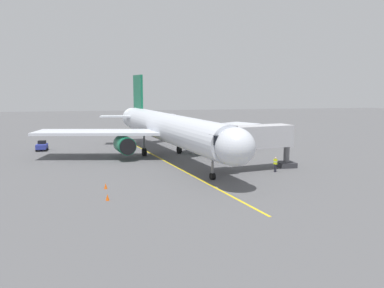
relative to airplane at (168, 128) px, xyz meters
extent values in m
plane|color=#565659|center=(-1.61, -1.04, -4.00)|extent=(220.00, 220.00, 0.00)
cube|color=yellow|center=(-0.06, 6.28, -4.00)|extent=(8.21, 39.24, 0.01)
cylinder|color=silver|center=(-0.06, 0.28, 0.10)|extent=(10.50, 34.08, 3.80)
ellipsoid|color=silver|center=(-3.68, 18.11, 0.10)|extent=(4.33, 4.64, 3.61)
cone|color=silver|center=(3.63, -17.85, 0.10)|extent=(3.95, 3.62, 3.42)
cube|color=black|center=(-3.41, 16.74, 0.65)|extent=(3.48, 2.21, 0.90)
cube|color=silver|center=(-7.67, -5.07, -0.50)|extent=(17.09, 13.75, 0.36)
cylinder|color=#146B47|center=(-5.54, -1.86, -2.00)|extent=(2.93, 3.79, 2.30)
cylinder|color=black|center=(-5.89, -0.15, -2.00)|extent=(2.10, 0.61, 2.10)
cube|color=silver|center=(9.04, -1.67, -0.50)|extent=(17.71, 8.22, 0.36)
cylinder|color=#146B47|center=(5.83, 0.45, -2.00)|extent=(2.93, 3.79, 2.30)
cylinder|color=black|center=(5.48, 2.17, -2.00)|extent=(2.10, 0.61, 2.10)
cube|color=#146B47|center=(3.03, -14.91, 3.90)|extent=(1.31, 4.78, 7.20)
cube|color=silver|center=(-0.16, -15.26, 0.70)|extent=(6.75, 5.24, 0.24)
cube|color=silver|center=(6.11, -13.98, 0.70)|extent=(6.63, 3.11, 0.24)
cylinder|color=slate|center=(-2.75, 13.50, -2.27)|extent=(0.24, 0.24, 2.77)
cylinder|color=black|center=(-2.75, 13.50, -3.65)|extent=(0.58, 0.78, 0.70)
cylinder|color=slate|center=(-2.01, -3.18, -2.07)|extent=(0.24, 0.24, 2.77)
cylinder|color=black|center=(-2.01, -3.18, -3.45)|extent=(0.66, 1.17, 1.10)
cylinder|color=slate|center=(3.09, -2.15, -2.07)|extent=(0.24, 0.24, 2.77)
cylinder|color=black|center=(3.09, -2.15, -3.45)|extent=(0.66, 1.17, 1.10)
cube|color=#B7B7BC|center=(-8.62, 9.76, -0.10)|extent=(9.34, 4.34, 2.50)
cube|color=gray|center=(-4.21, 10.66, -0.10)|extent=(3.38, 3.69, 3.00)
cylinder|color=slate|center=(-13.03, 8.86, -2.05)|extent=(0.70, 0.70, 3.90)
cube|color=#333338|center=(-13.03, 8.86, -3.70)|extent=(2.00, 2.00, 0.60)
cylinder|color=#23232D|center=(-10.61, 11.26, -3.56)|extent=(0.26, 0.26, 0.88)
cube|color=#D8EA19|center=(-10.61, 11.26, -2.82)|extent=(0.44, 0.44, 0.60)
cube|color=silver|center=(-10.61, 11.26, -2.82)|extent=(0.46, 0.46, 0.10)
sphere|color=beige|center=(-10.61, 11.26, -2.40)|extent=(0.22, 0.22, 0.22)
cube|color=#2D3899|center=(17.89, -9.76, -3.35)|extent=(1.52, 2.32, 0.70)
cube|color=black|center=(17.89, -10.06, -2.75)|extent=(1.11, 0.91, 0.50)
cylinder|color=black|center=(17.23, -8.97, -3.70)|extent=(0.26, 0.60, 0.60)
cylinder|color=black|center=(18.53, -8.95, -3.70)|extent=(0.26, 0.60, 0.60)
cylinder|color=black|center=(17.25, -10.57, -3.70)|extent=(0.26, 0.60, 0.60)
cylinder|color=black|center=(18.55, -10.55, -3.70)|extent=(0.26, 0.60, 0.60)
cone|color=#F2590F|center=(7.82, 19.13, -3.73)|extent=(0.32, 0.32, 0.55)
cone|color=#F2590F|center=(8.04, 15.15, -3.73)|extent=(0.32, 0.32, 0.55)
camera|label=1|loc=(7.09, 52.28, 5.50)|focal=36.95mm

